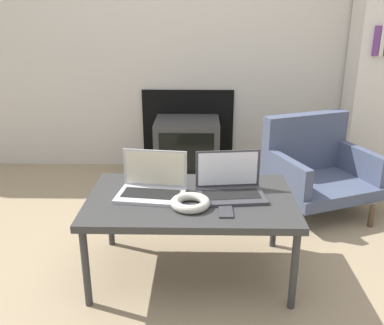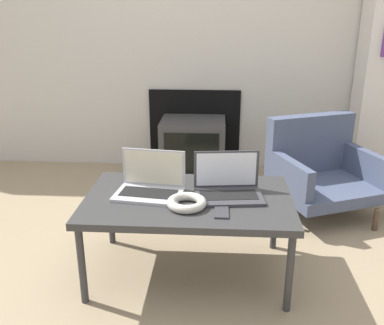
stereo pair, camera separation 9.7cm
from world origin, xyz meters
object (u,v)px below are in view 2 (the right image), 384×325
(laptop_left, at_px, (150,185))
(headphones, at_px, (187,203))
(tv, at_px, (193,148))
(armchair, at_px, (319,167))
(laptop_right, at_px, (228,186))
(phone, at_px, (221,212))

(laptop_left, relative_size, headphones, 1.89)
(tv, bearing_deg, armchair, -32.64)
(tv, bearing_deg, headphones, -87.53)
(laptop_right, relative_size, phone, 2.99)
(laptop_right, bearing_deg, phone, -105.02)
(laptop_right, distance_m, phone, 0.22)
(tv, xyz_separation_m, armchair, (0.92, -0.59, 0.07))
(laptop_left, height_order, tv, laptop_left)
(laptop_left, height_order, phone, laptop_left)
(laptop_right, xyz_separation_m, tv, (-0.26, 1.40, -0.25))
(laptop_left, bearing_deg, phone, -22.97)
(laptop_left, height_order, armchair, laptop_left)
(headphones, relative_size, tv, 0.37)
(laptop_right, bearing_deg, laptop_left, 173.39)
(phone, bearing_deg, laptop_left, 149.83)
(headphones, bearing_deg, armchair, 48.67)
(headphones, height_order, armchair, armchair)
(tv, height_order, armchair, armchair)
(laptop_right, distance_m, headphones, 0.25)
(laptop_left, xyz_separation_m, armchair, (1.05, 0.81, -0.18))
(laptop_left, bearing_deg, headphones, -30.06)
(laptop_left, relative_size, tv, 0.69)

